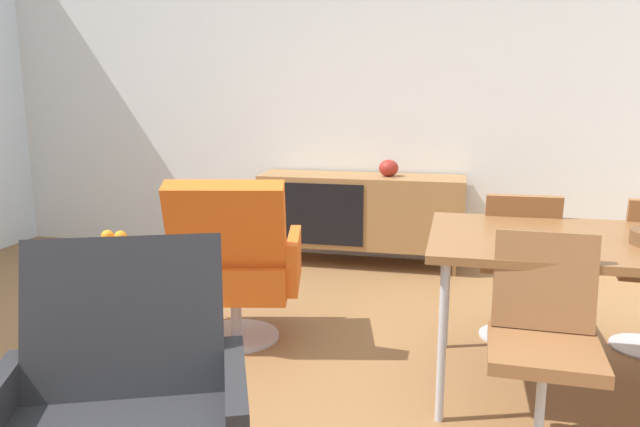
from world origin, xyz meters
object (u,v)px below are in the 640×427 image
(sideboard, at_px, (361,210))
(dining_chair_back_left, at_px, (517,260))
(dining_table, at_px, (614,249))
(vase_cobalt, at_px, (389,168))
(fruit_bowl, at_px, (114,243))
(dining_chair_front_left, at_px, (543,341))
(lounge_chair_red, at_px, (233,262))
(armchair_black_shell, at_px, (123,410))
(side_table_round, at_px, (116,284))

(sideboard, relative_size, dining_chair_back_left, 1.87)
(dining_table, bearing_deg, dining_chair_back_left, 122.01)
(vase_cobalt, distance_m, fruit_bowl, 2.23)
(dining_chair_front_left, distance_m, lounge_chair_red, 1.69)
(vase_cobalt, distance_m, armchair_black_shell, 3.30)
(dining_table, relative_size, dining_chair_front_left, 1.87)
(armchair_black_shell, distance_m, fruit_bowl, 1.73)
(armchair_black_shell, distance_m, side_table_round, 1.73)
(sideboard, distance_m, fruit_bowl, 2.10)
(sideboard, distance_m, dining_table, 2.39)
(vase_cobalt, xyz_separation_m, lounge_chair_red, (-0.65, -1.70, -0.32))
(sideboard, distance_m, vase_cobalt, 0.41)
(fruit_bowl, bearing_deg, dining_chair_front_left, -17.22)
(sideboard, relative_size, armchair_black_shell, 1.69)
(dining_chair_front_left, height_order, lounge_chair_red, lounge_chair_red)
(armchair_black_shell, bearing_deg, lounge_chair_red, 98.92)
(sideboard, height_order, vase_cobalt, vase_cobalt)
(dining_chair_back_left, distance_m, fruit_bowl, 2.22)
(lounge_chair_red, height_order, armchair_black_shell, same)
(vase_cobalt, distance_m, dining_chair_front_left, 2.63)
(sideboard, bearing_deg, dining_chair_back_left, -51.21)
(lounge_chair_red, bearing_deg, side_table_round, -172.54)
(dining_table, distance_m, lounge_chair_red, 1.89)
(dining_table, relative_size, side_table_round, 3.08)
(vase_cobalt, distance_m, side_table_round, 2.26)
(lounge_chair_red, bearing_deg, dining_chair_back_left, 13.37)
(dining_chair_front_left, bearing_deg, fruit_bowl, 162.78)
(dining_chair_front_left, relative_size, side_table_round, 1.65)
(fruit_bowl, bearing_deg, vase_cobalt, 53.79)
(dining_chair_front_left, xyz_separation_m, fruit_bowl, (-2.17, 0.67, 0.09))
(vase_cobalt, height_order, dining_table, vase_cobalt)
(lounge_chair_red, height_order, side_table_round, lounge_chair_red)
(armchair_black_shell, relative_size, fruit_bowl, 4.73)
(side_table_round, xyz_separation_m, fruit_bowl, (-0.00, 0.00, 0.23))
(dining_table, distance_m, armchair_black_shell, 2.13)
(lounge_chair_red, xyz_separation_m, side_table_round, (-0.66, -0.09, -0.15))
(dining_table, bearing_deg, lounge_chair_red, 173.88)
(dining_chair_back_left, bearing_deg, dining_table, -57.99)
(dining_table, height_order, dining_chair_back_left, dining_chair_back_left)
(dining_chair_back_left, height_order, lounge_chair_red, lounge_chair_red)
(sideboard, height_order, dining_table, dining_table)
(fruit_bowl, bearing_deg, dining_table, -2.61)
(sideboard, bearing_deg, dining_chair_front_left, -66.30)
(dining_chair_back_left, bearing_deg, side_table_round, -168.40)
(dining_table, bearing_deg, fruit_bowl, 177.39)
(side_table_round, bearing_deg, lounge_chair_red, 7.46)
(armchair_black_shell, bearing_deg, sideboard, 86.66)
(dining_chair_back_left, relative_size, lounge_chair_red, 0.90)
(vase_cobalt, bearing_deg, armchair_black_shell, -97.04)
(dining_table, xyz_separation_m, dining_chair_front_left, (-0.35, -0.56, -0.23))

